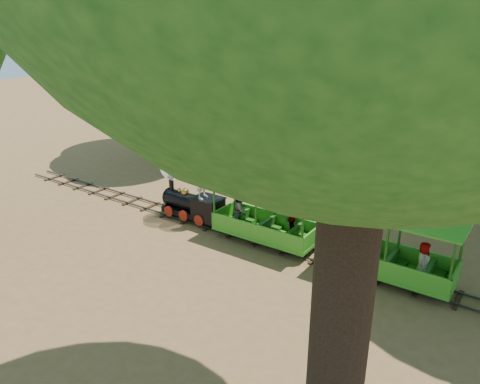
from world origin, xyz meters
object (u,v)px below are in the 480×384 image
Objects in this scene: locomotive at (188,172)px; fence at (335,160)px; carriage_rear at (387,253)px; carriage_front at (264,220)px.

fence is (2.08, 7.93, -1.18)m from locomotive.
locomotive is 0.90× the size of carriage_rear.
carriage_front reaches higher than fence.
carriage_front is 0.19× the size of fence.
carriage_front is at bearing 179.83° from carriage_rear.
fence is at bearing 97.68° from carriage_front.
locomotive is at bearing 179.54° from carriage_rear.
carriage_front is 4.00m from carriage_rear.
carriage_rear is at bearing -57.60° from fence.
locomotive is 7.22m from carriage_rear.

